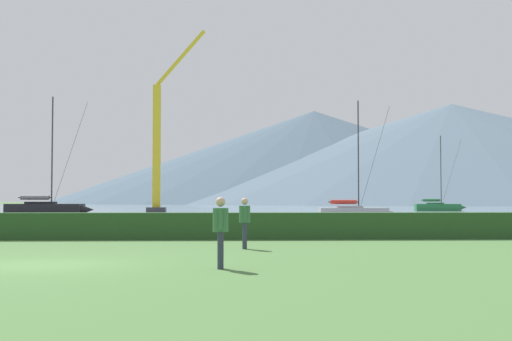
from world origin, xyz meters
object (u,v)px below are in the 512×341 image
(sailboat_slip_1, at_px, (354,212))
(sailboat_slip_5, at_px, (438,206))
(person_seated_viewer, at_px, (245,219))
(dock_crane, at_px, (159,155))
(sailboat_slip_4, at_px, (46,208))
(person_standing_walker, at_px, (221,226))

(sailboat_slip_1, bearing_deg, sailboat_slip_5, 63.38)
(sailboat_slip_1, xyz_separation_m, person_seated_viewer, (-10.24, -36.23, 0.40))
(sailboat_slip_5, height_order, dock_crane, dock_crane)
(dock_crane, bearing_deg, sailboat_slip_4, -163.09)
(sailboat_slip_1, distance_m, sailboat_slip_5, 46.10)
(dock_crane, bearing_deg, person_standing_walker, -82.89)
(sailboat_slip_4, bearing_deg, person_standing_walker, -69.26)
(sailboat_slip_1, height_order, sailboat_slip_5, sailboat_slip_5)
(sailboat_slip_4, distance_m, sailboat_slip_5, 57.24)
(sailboat_slip_4, relative_size, person_standing_walker, 7.38)
(sailboat_slip_5, height_order, person_seated_viewer, sailboat_slip_5)
(person_seated_viewer, bearing_deg, person_standing_walker, -98.54)
(person_standing_walker, bearing_deg, sailboat_slip_4, 106.76)
(sailboat_slip_5, distance_m, dock_crane, 46.46)
(person_standing_walker, distance_m, dock_crane, 59.31)
(person_standing_walker, bearing_deg, dock_crane, 95.50)
(sailboat_slip_4, bearing_deg, dock_crane, 19.28)
(sailboat_slip_1, height_order, sailboat_slip_4, sailboat_slip_4)
(person_seated_viewer, relative_size, person_standing_walker, 1.00)
(dock_crane, bearing_deg, person_seated_viewer, -81.25)
(sailboat_slip_4, relative_size, sailboat_slip_5, 1.10)
(sailboat_slip_1, relative_size, person_standing_walker, 6.14)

